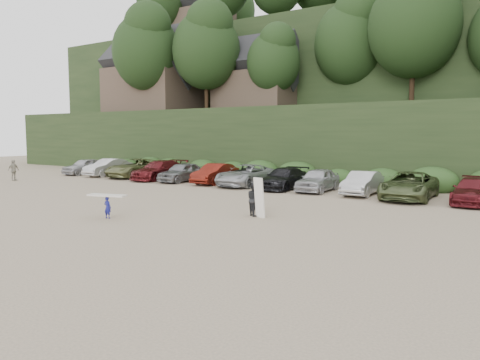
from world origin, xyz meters
The scene contains 6 objects.
ground centered at (0.00, 0.00, 0.00)m, with size 120.00×120.00×0.00m, color tan.
hillside_backdrop centered at (-0.26, 35.93, 11.22)m, with size 90.00×41.50×28.00m.
parked_cars centered at (-5.63, 10.13, 0.76)m, with size 34.33×6.18×1.60m.
distant_walker centered at (-21.81, 2.85, 0.85)m, with size 0.99×0.41×1.70m, color #9F9986.
child_surfer centered at (-2.44, -3.89, 0.73)m, with size 1.87×1.00×1.08m.
adult_surfer centered at (2.70, 0.33, 0.79)m, with size 1.23×0.94×1.83m.
Camera 1 is at (14.18, -17.65, 3.84)m, focal length 35.00 mm.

